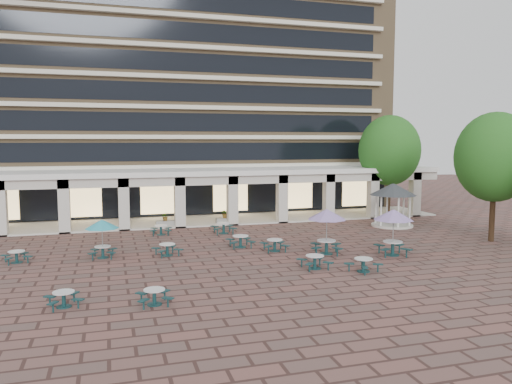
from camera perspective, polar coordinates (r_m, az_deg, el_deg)
ground at (r=28.11m, az=-0.86°, el=-8.01°), size 120.00×120.00×0.00m
apartment_building at (r=52.61m, az=-8.54°, el=12.17°), size 40.00×15.50×25.20m
retail_arcade at (r=41.91m, az=-6.32°, el=0.69°), size 42.00×6.60×4.40m
picnic_table_0 at (r=22.12m, az=-21.12°, el=-11.21°), size 1.67×1.67×0.65m
picnic_table_1 at (r=21.38m, az=-11.54°, el=-11.50°), size 1.52×1.52×0.66m
picnic_table_2 at (r=26.59m, az=12.19°, el=-8.01°), size 1.93×1.93×0.71m
picnic_table_4 at (r=30.05m, az=-17.19°, el=-3.68°), size 1.93×1.93×2.23m
picnic_table_5 at (r=30.02m, az=-10.11°, el=-6.38°), size 1.82×1.82×0.71m
picnic_table_6 at (r=29.96m, az=8.09°, el=-2.74°), size 2.33×2.33×2.70m
picnic_table_7 at (r=30.77m, az=2.15°, el=-5.97°), size 1.70×1.70×0.73m
picnic_table_8 at (r=30.89m, az=-25.69°, el=-6.58°), size 1.76×1.76×0.66m
picnic_table_9 at (r=31.86m, az=-1.78°, el=-5.53°), size 1.72×1.72×0.76m
picnic_table_10 at (r=26.77m, az=6.74°, el=-7.80°), size 1.64×1.64×0.72m
picnic_table_11 at (r=30.38m, az=15.44°, el=-2.72°), size 2.36×2.36×2.73m
picnic_table_12 at (r=36.65m, az=-10.81°, el=-4.18°), size 1.73×1.73×0.70m
picnic_table_13 at (r=36.61m, az=-3.72°, el=-4.02°), size 1.80×1.80×0.79m
gazebo at (r=40.83m, az=15.38°, el=-0.24°), size 3.65×3.65×3.39m
tree_east_a at (r=36.79m, az=25.64°, el=3.61°), size 5.21×5.21×8.67m
tree_east_c at (r=45.95m, az=15.01°, el=4.61°), size 5.43×5.43×9.04m
planter_left at (r=39.91m, az=-10.30°, el=-3.34°), size 1.50×0.60×1.16m
planter_right at (r=40.68m, az=-3.53°, el=-2.94°), size 1.50×0.77×1.29m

